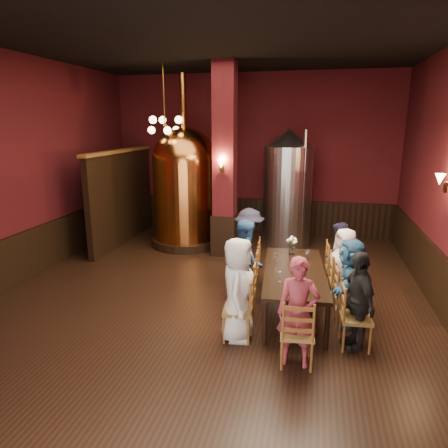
% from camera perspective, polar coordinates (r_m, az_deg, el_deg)
% --- Properties ---
extents(room, '(10.00, 10.02, 4.50)m').
position_cam_1_polar(room, '(6.70, -2.68, 6.48)').
color(room, black).
rests_on(room, ground).
extents(wainscot_back, '(7.90, 0.08, 1.00)m').
position_cam_1_polar(wainscot_back, '(11.80, 3.85, 1.25)').
color(wainscot_back, black).
rests_on(wainscot_back, ground).
extents(wainscot_left, '(0.08, 9.90, 1.00)m').
position_cam_1_polar(wainscot_left, '(9.00, -27.73, -4.60)').
color(wainscot_left, black).
rests_on(wainscot_left, ground).
extents(column, '(0.58, 0.58, 4.50)m').
position_cam_1_polar(column, '(9.47, 0.12, 8.79)').
color(column, '#4C1015').
rests_on(column, ground).
extents(partition, '(0.22, 3.50, 2.40)m').
position_cam_1_polar(partition, '(10.99, -14.36, 3.58)').
color(partition, black).
rests_on(partition, ground).
extents(pendant_cluster, '(0.90, 0.90, 1.70)m').
position_cam_1_polar(pendant_cluster, '(9.96, -8.44, 13.81)').
color(pendant_cluster, '#A57226').
rests_on(pendant_cluster, room).
extents(sconce_wall, '(0.20, 0.20, 0.36)m').
position_cam_1_polar(sconce_wall, '(7.56, 29.15, 5.21)').
color(sconce_wall, black).
rests_on(sconce_wall, room).
extents(sconce_column, '(0.20, 0.20, 0.36)m').
position_cam_1_polar(sconce_column, '(9.19, -0.30, 8.31)').
color(sconce_column, black).
rests_on(sconce_column, column).
extents(dining_table, '(1.20, 2.48, 0.75)m').
position_cam_1_polar(dining_table, '(6.87, 10.01, -7.02)').
color(dining_table, black).
rests_on(dining_table, ground).
extents(chair_0, '(0.50, 0.50, 0.92)m').
position_cam_1_polar(chair_0, '(6.07, 1.96, -12.13)').
color(chair_0, brown).
rests_on(chair_0, ground).
extents(person_0, '(0.54, 0.79, 1.57)m').
position_cam_1_polar(person_0, '(5.93, 1.99, -9.33)').
color(person_0, white).
rests_on(person_0, ground).
extents(chair_1, '(0.50, 0.50, 0.92)m').
position_cam_1_polar(chair_1, '(6.67, 2.59, -9.59)').
color(chair_1, brown).
rests_on(chair_1, ground).
extents(person_1, '(0.36, 0.50, 1.28)m').
position_cam_1_polar(person_1, '(6.60, 2.61, -8.17)').
color(person_1, '#B61F44').
rests_on(person_1, ground).
extents(chair_2, '(0.50, 0.50, 0.92)m').
position_cam_1_polar(chair_2, '(7.28, 3.10, -7.50)').
color(chair_2, brown).
rests_on(chair_2, ground).
extents(person_2, '(0.57, 0.81, 1.51)m').
position_cam_1_polar(person_2, '(7.17, 3.13, -5.29)').
color(person_2, '#2C5894').
rests_on(person_2, ground).
extents(chair_3, '(0.50, 0.50, 0.92)m').
position_cam_1_polar(chair_3, '(7.90, 3.53, -5.71)').
color(chair_3, brown).
rests_on(chair_3, ground).
extents(person_3, '(0.76, 1.10, 1.57)m').
position_cam_1_polar(person_3, '(7.79, 3.57, -3.46)').
color(person_3, black).
rests_on(person_3, ground).
extents(chair_4, '(0.50, 0.50, 0.92)m').
position_cam_1_polar(chair_4, '(6.15, 18.32, -12.54)').
color(chair_4, brown).
rests_on(chair_4, ground).
extents(person_4, '(0.62, 0.92, 1.45)m').
position_cam_1_polar(person_4, '(6.04, 18.52, -10.29)').
color(person_4, black).
rests_on(person_4, ground).
extents(chair_5, '(0.50, 0.50, 0.92)m').
position_cam_1_polar(chair_5, '(6.74, 17.35, -9.99)').
color(chair_5, brown).
rests_on(chair_5, ground).
extents(person_5, '(0.60, 1.37, 1.43)m').
position_cam_1_polar(person_5, '(6.64, 17.52, -7.97)').
color(person_5, '#2A567E').
rests_on(person_5, ground).
extents(chair_6, '(0.50, 0.50, 0.92)m').
position_cam_1_polar(chair_6, '(7.34, 16.56, -7.89)').
color(chair_6, brown).
rests_on(chair_6, ground).
extents(person_6, '(0.67, 0.81, 1.42)m').
position_cam_1_polar(person_6, '(7.25, 16.70, -6.05)').
color(person_6, silver).
rests_on(person_6, ground).
extents(chair_7, '(0.50, 0.50, 0.92)m').
position_cam_1_polar(chair_7, '(7.96, 15.89, -6.09)').
color(chair_7, brown).
rests_on(chair_7, ground).
extents(person_7, '(0.42, 0.70, 1.36)m').
position_cam_1_polar(person_7, '(7.89, 15.99, -4.60)').
color(person_7, '#1B1933').
rests_on(person_7, ground).
extents(chair_8, '(0.50, 0.50, 0.92)m').
position_cam_1_polar(chair_8, '(5.56, 10.38, -15.00)').
color(chair_8, brown).
rests_on(chair_8, ground).
extents(person_8, '(0.55, 0.36, 1.50)m').
position_cam_1_polar(person_8, '(5.43, 10.52, -12.33)').
color(person_8, '#983240').
rests_on(person_8, ground).
extents(copper_kettle, '(2.10, 2.10, 4.32)m').
position_cam_1_polar(copper_kettle, '(10.39, -5.56, 5.48)').
color(copper_kettle, black).
rests_on(copper_kettle, ground).
extents(steel_vessel, '(1.40, 1.40, 3.00)m').
position_cam_1_polar(steel_vessel, '(10.33, 9.02, 4.89)').
color(steel_vessel, '#B2B2B7').
rests_on(steel_vessel, ground).
extents(rose_vase, '(0.21, 0.21, 0.35)m').
position_cam_1_polar(rose_vase, '(7.58, 9.70, -2.64)').
color(rose_vase, white).
rests_on(rose_vase, dining_table).
extents(wine_glass_0, '(0.07, 0.07, 0.17)m').
position_cam_1_polar(wine_glass_0, '(6.30, 7.98, -7.50)').
color(wine_glass_0, white).
rests_on(wine_glass_0, dining_table).
extents(wine_glass_1, '(0.07, 0.07, 0.17)m').
position_cam_1_polar(wine_glass_1, '(6.10, 11.36, -8.41)').
color(wine_glass_1, white).
rests_on(wine_glass_1, dining_table).
extents(wine_glass_2, '(0.07, 0.07, 0.17)m').
position_cam_1_polar(wine_glass_2, '(7.35, 11.66, -4.43)').
color(wine_glass_2, white).
rests_on(wine_glass_2, dining_table).
extents(wine_glass_3, '(0.07, 0.07, 0.17)m').
position_cam_1_polar(wine_glass_3, '(7.16, 7.35, -4.78)').
color(wine_glass_3, white).
rests_on(wine_glass_3, dining_table).
extents(wine_glass_4, '(0.07, 0.07, 0.17)m').
position_cam_1_polar(wine_glass_4, '(7.43, 11.90, -4.26)').
color(wine_glass_4, white).
rests_on(wine_glass_4, dining_table).
extents(wine_glass_5, '(0.07, 0.07, 0.17)m').
position_cam_1_polar(wine_glass_5, '(6.09, 10.64, -8.41)').
color(wine_glass_5, white).
rests_on(wine_glass_5, dining_table).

